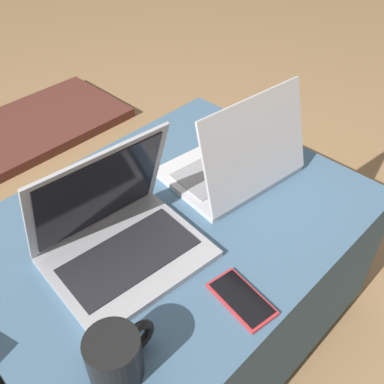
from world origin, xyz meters
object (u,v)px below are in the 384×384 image
at_px(laptop_near, 118,235).
at_px(coffee_mug, 116,356).
at_px(cell_phone, 242,299).
at_px(laptop_far, 237,162).

distance_m(laptop_near, coffee_mug, 0.27).
xyz_separation_m(laptop_near, coffee_mug, (-0.17, -0.21, -0.01)).
bearing_deg(laptop_near, coffee_mug, -124.52).
relative_size(laptop_near, cell_phone, 2.31).
bearing_deg(cell_phone, laptop_near, 116.06).
bearing_deg(laptop_near, laptop_far, 2.57).
bearing_deg(coffee_mug, laptop_far, 19.45).
height_order(laptop_far, coffee_mug, laptop_far).
relative_size(laptop_near, coffee_mug, 2.53).
bearing_deg(laptop_far, laptop_near, 3.87).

